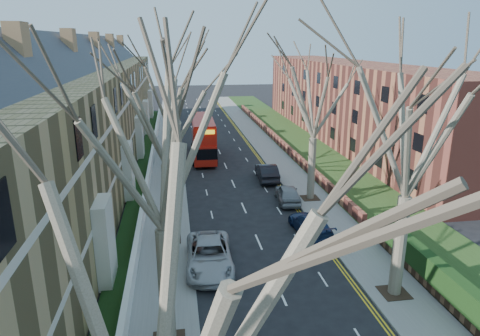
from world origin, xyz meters
name	(u,v)px	position (x,y,z in m)	size (l,w,h in m)	color
pavement_left	(168,153)	(-6.00, 39.00, 0.06)	(3.00, 102.00, 0.12)	slate
pavement_right	(269,149)	(6.00, 39.00, 0.06)	(3.00, 102.00, 0.12)	slate
terrace_left	(81,120)	(-13.65, 31.00, 5.53)	(9.70, 78.00, 13.60)	olive
flats_right	(349,102)	(17.46, 43.00, 4.98)	(13.97, 54.00, 10.00)	brown
front_wall_left	(150,169)	(-7.65, 31.00, 0.62)	(0.30, 78.00, 1.00)	white
grass_verge_right	(305,147)	(10.50, 39.00, 0.15)	(6.00, 102.00, 0.06)	#223914
tree_left_near	(138,290)	(-5.70, -4.00, 8.93)	(9.80, 9.80, 13.73)	brown
tree_left_mid	(157,125)	(-5.70, 6.00, 9.56)	(10.50, 10.50, 14.71)	brown
tree_left_far	(163,99)	(-5.70, 16.00, 9.24)	(10.15, 10.15, 14.22)	brown
tree_left_dist	(165,77)	(-5.70, 28.00, 9.56)	(10.50, 10.50, 14.71)	brown
tree_right_mid	(415,110)	(5.70, 8.00, 9.56)	(10.50, 10.50, 14.71)	brown
tree_right_far	(316,86)	(5.70, 22.00, 9.24)	(10.15, 10.15, 14.22)	brown
double_decker_bus	(203,139)	(-2.02, 36.70, 2.11)	(2.81, 10.30, 4.31)	#AD160C
car_left_far	(209,255)	(-3.43, 12.21, 0.78)	(2.60, 5.64, 1.57)	#A6A7AB
car_right_near	(311,224)	(3.70, 15.72, 0.68)	(1.91, 4.69, 1.36)	navy
car_right_mid	(288,194)	(3.70, 21.71, 0.72)	(1.71, 4.25, 1.45)	gray
car_right_far	(267,172)	(3.26, 27.59, 0.79)	(1.67, 4.79, 1.58)	black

